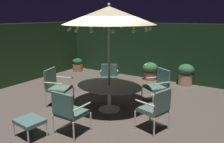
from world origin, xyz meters
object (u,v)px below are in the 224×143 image
at_px(patio_dining_table, 109,89).
at_px(patio_umbrella, 109,16).
at_px(patio_chair_northeast, 56,84).
at_px(patio_chair_east, 68,110).
at_px(patio_chair_north, 109,76).
at_px(patio_chair_southeast, 156,107).
at_px(potted_plant_back_right, 150,70).
at_px(potted_plant_left_near, 78,65).
at_px(ottoman_footrest, 30,122).
at_px(patio_chair_south, 159,84).
at_px(potted_plant_back_left, 186,74).

relative_size(patio_dining_table, patio_umbrella, 0.64).
height_order(patio_chair_northeast, patio_chair_east, patio_chair_northeast).
bearing_deg(patio_chair_northeast, patio_umbrella, 17.33).
height_order(patio_chair_north, patio_chair_southeast, patio_chair_southeast).
height_order(patio_dining_table, patio_chair_east, patio_chair_east).
bearing_deg(patio_chair_north, potted_plant_back_right, 74.76).
bearing_deg(potted_plant_left_near, patio_chair_northeast, -57.97).
distance_m(patio_chair_north, potted_plant_back_right, 2.20).
height_order(patio_umbrella, ottoman_footrest, patio_umbrella).
bearing_deg(ottoman_footrest, patio_chair_south, 65.38).
bearing_deg(patio_chair_southeast, patio_umbrella, 163.58).
xyz_separation_m(patio_dining_table, patio_chair_southeast, (1.51, -0.44, -0.03)).
bearing_deg(potted_plant_left_near, potted_plant_back_left, 4.90).
height_order(patio_chair_northeast, potted_plant_back_right, patio_chair_northeast).
relative_size(patio_chair_northeast, potted_plant_back_right, 1.50).
xyz_separation_m(patio_dining_table, patio_chair_south, (0.90, 1.29, -0.03)).
bearing_deg(potted_plant_back_left, ottoman_footrest, -107.73).
height_order(patio_chair_northeast, potted_plant_back_left, patio_chair_northeast).
xyz_separation_m(patio_chair_east, patio_chair_southeast, (1.53, 1.13, 0.01)).
bearing_deg(patio_chair_north, patio_chair_southeast, -36.80).
relative_size(patio_umbrella, potted_plant_back_left, 3.59).
bearing_deg(patio_umbrella, patio_chair_southeast, -16.42).
relative_size(patio_chair_north, potted_plant_left_near, 1.54).
relative_size(patio_chair_southeast, patio_chair_south, 0.99).
distance_m(patio_umbrella, ottoman_footrest, 3.08).
distance_m(patio_chair_north, patio_chair_east, 3.01).
height_order(patio_umbrella, patio_chair_south, patio_umbrella).
relative_size(patio_chair_east, patio_chair_southeast, 1.00).
xyz_separation_m(patio_umbrella, patio_chair_southeast, (1.51, -0.44, -1.94)).
bearing_deg(patio_chair_east, patio_chair_south, 72.29).
bearing_deg(ottoman_footrest, potted_plant_back_right, 86.04).
height_order(potted_plant_back_right, potted_plant_back_left, potted_plant_back_left).
bearing_deg(patio_chair_north, patio_chair_east, -74.03).
xyz_separation_m(patio_umbrella, ottoman_footrest, (-0.65, -2.08, -2.17)).
relative_size(patio_umbrella, patio_chair_northeast, 2.67).
bearing_deg(ottoman_footrest, patio_chair_north, 93.28).
xyz_separation_m(patio_dining_table, ottoman_footrest, (-0.65, -2.08, -0.25)).
bearing_deg(potted_plant_left_near, ottoman_footrest, -59.19).
relative_size(ottoman_footrest, potted_plant_back_left, 0.79).
height_order(patio_dining_table, potted_plant_back_right, patio_dining_table).
height_order(patio_umbrella, patio_chair_southeast, patio_umbrella).
relative_size(patio_chair_south, potted_plant_back_left, 1.27).
relative_size(patio_umbrella, potted_plant_back_right, 4.00).
height_order(ottoman_footrest, potted_plant_back_left, potted_plant_back_left).
xyz_separation_m(patio_chair_north, patio_chair_northeast, (-0.66, -1.79, 0.06)).
distance_m(ottoman_footrest, potted_plant_left_near, 5.99).
xyz_separation_m(potted_plant_back_right, potted_plant_back_left, (1.39, 0.04, 0.04)).
bearing_deg(patio_umbrella, potted_plant_back_right, 94.47).
distance_m(patio_chair_northeast, patio_chair_south, 2.98).
bearing_deg(potted_plant_back_left, patio_chair_southeast, -84.45).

